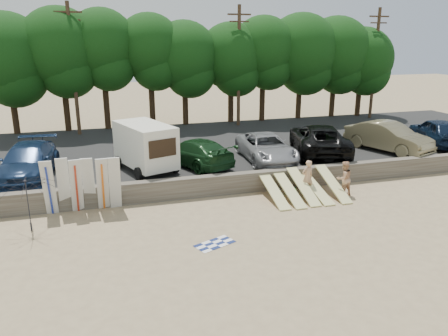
{
  "coord_description": "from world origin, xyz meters",
  "views": [
    {
      "loc": [
        -8.72,
        -16.4,
        7.44
      ],
      "look_at": [
        -3.01,
        3.0,
        1.33
      ],
      "focal_mm": 35.0,
      "sensor_mm": 36.0,
      "label": 1
    }
  ],
  "objects": [
    {
      "name": "car_3",
      "position": [
        3.9,
        6.39,
        1.58
      ],
      "size": [
        4.7,
        6.91,
        1.76
      ],
      "primitive_type": "imported",
      "rotation": [
        0.0,
        0.0,
        2.83
      ],
      "color": "black",
      "rests_on": "parking_lot"
    },
    {
      "name": "car_0",
      "position": [
        -12.16,
        6.18,
        1.52
      ],
      "size": [
        2.83,
        5.86,
        1.64
      ],
      "primitive_type": "imported",
      "rotation": [
        0.0,
        0.0,
        -0.09
      ],
      "color": "#142748",
      "rests_on": "parking_lot"
    },
    {
      "name": "surfboard_upright_4",
      "position": [
        -8.71,
        2.41,
        1.25
      ],
      "size": [
        0.53,
        0.83,
        2.51
      ],
      "primitive_type": "cube",
      "rotation": [
        0.29,
        0.0,
        0.04
      ],
      "color": "silver",
      "rests_on": "ground"
    },
    {
      "name": "surfboard_low_4",
      "position": [
        2.07,
        1.41,
        0.56
      ],
      "size": [
        0.56,
        2.83,
        1.12
      ],
      "primitive_type": "cube",
      "rotation": [
        0.36,
        0.0,
        0.0
      ],
      "color": "beige",
      "rests_on": "ground"
    },
    {
      "name": "car_1",
      "position": [
        -3.77,
        5.96,
        1.43
      ],
      "size": [
        3.96,
        5.46,
        1.47
      ],
      "primitive_type": "imported",
      "rotation": [
        0.0,
        0.0,
        3.57
      ],
      "color": "#133518",
      "rests_on": "parking_lot"
    },
    {
      "name": "surfboard_upright_0",
      "position": [
        -10.92,
        2.47,
        1.27
      ],
      "size": [
        0.52,
        0.69,
        2.54
      ],
      "primitive_type": "cube",
      "rotation": [
        0.24,
        0.0,
        -0.03
      ],
      "color": "silver",
      "rests_on": "ground"
    },
    {
      "name": "car_2",
      "position": [
        0.31,
        5.8,
        1.44
      ],
      "size": [
        2.68,
        5.4,
        1.47
      ],
      "primitive_type": "imported",
      "rotation": [
        0.0,
        0.0,
        -0.05
      ],
      "color": "gray",
      "rests_on": "parking_lot"
    },
    {
      "name": "surfboard_upright_5",
      "position": [
        -8.2,
        2.37,
        1.26
      ],
      "size": [
        0.51,
        0.77,
        2.52
      ],
      "primitive_type": "cube",
      "rotation": [
        0.27,
        0.0,
        0.02
      ],
      "color": "silver",
      "rests_on": "ground"
    },
    {
      "name": "beach_towel",
      "position": [
        -4.87,
        -2.12,
        0.01
      ],
      "size": [
        1.96,
        1.96,
        0.0
      ],
      "primitive_type": "plane",
      "rotation": [
        0.0,
        0.0,
        0.39
      ],
      "color": "white",
      "rests_on": "ground"
    },
    {
      "name": "parking_lot",
      "position": [
        0.0,
        10.5,
        0.35
      ],
      "size": [
        44.0,
        14.5,
        0.7
      ],
      "primitive_type": "cube",
      "color": "#282828",
      "rests_on": "ground"
    },
    {
      "name": "surfboard_upright_1",
      "position": [
        -10.33,
        2.64,
        1.28
      ],
      "size": [
        0.54,
        0.61,
        2.56
      ],
      "primitive_type": "cube",
      "rotation": [
        0.2,
        0.0,
        0.07
      ],
      "color": "silver",
      "rests_on": "ground"
    },
    {
      "name": "beach_umbrella",
      "position": [
        -11.64,
        1.04,
        1.13
      ],
      "size": [
        2.86,
        2.82,
        2.26
      ],
      "primitive_type": "imported",
      "rotation": [
        0.0,
        0.0,
        4.55
      ],
      "color": "black",
      "rests_on": "ground"
    },
    {
      "name": "surfboard_low_2",
      "position": [
        0.52,
        1.51,
        0.54
      ],
      "size": [
        0.56,
        2.84,
        1.09
      ],
      "primitive_type": "cube",
      "rotation": [
        0.35,
        0.0,
        0.0
      ],
      "color": "beige",
      "rests_on": "ground"
    },
    {
      "name": "surfboard_low_0",
      "position": [
        -0.99,
        1.52,
        0.47
      ],
      "size": [
        0.56,
        2.89,
        0.95
      ],
      "primitive_type": "cube",
      "rotation": [
        0.3,
        0.0,
        0.0
      ],
      "color": "beige",
      "rests_on": "ground"
    },
    {
      "name": "treeline",
      "position": [
        0.04,
        17.55,
        6.25
      ],
      "size": [
        33.58,
        6.18,
        8.84
      ],
      "color": "#382616",
      "rests_on": "parking_lot"
    },
    {
      "name": "utility_poles",
      "position": [
        2.0,
        16.0,
        5.43
      ],
      "size": [
        25.8,
        0.26,
        9.0
      ],
      "color": "#473321",
      "rests_on": "parking_lot"
    },
    {
      "name": "box_trailer",
      "position": [
        -6.44,
        5.76,
        2.08
      ],
      "size": [
        3.12,
        4.28,
        2.46
      ],
      "rotation": [
        0.0,
        0.0,
        0.33
      ],
      "color": "white",
      "rests_on": "parking_lot"
    },
    {
      "name": "surfboard_upright_2",
      "position": [
        -9.81,
        2.44,
        1.26
      ],
      "size": [
        0.57,
        0.78,
        2.52
      ],
      "primitive_type": "cube",
      "rotation": [
        0.27,
        0.0,
        0.09
      ],
      "color": "silver",
      "rests_on": "ground"
    },
    {
      "name": "ground",
      "position": [
        0.0,
        0.0,
        0.0
      ],
      "size": [
        120.0,
        120.0,
        0.0
      ],
      "primitive_type": "plane",
      "color": "tan",
      "rests_on": "ground"
    },
    {
      "name": "beachgoer_b",
      "position": [
        2.5,
        1.18,
        0.86
      ],
      "size": [
        0.92,
        0.77,
        1.72
      ],
      "primitive_type": "imported",
      "rotation": [
        0.0,
        0.0,
        3.3
      ],
      "color": "tan",
      "rests_on": "ground"
    },
    {
      "name": "surfboard_upright_3",
      "position": [
        -9.29,
        2.63,
        1.25
      ],
      "size": [
        0.53,
        0.82,
        2.51
      ],
      "primitive_type": "cube",
      "rotation": [
        0.29,
        0.0,
        -0.04
      ],
      "color": "silver",
      "rests_on": "ground"
    },
    {
      "name": "beachgoer_a",
      "position": [
        0.89,
        1.82,
        0.86
      ],
      "size": [
        0.68,
        0.5,
        1.73
      ],
      "primitive_type": "imported",
      "rotation": [
        0.0,
        0.0,
        3.29
      ],
      "color": "tan",
      "rests_on": "ground"
    },
    {
      "name": "surfboard_low_1",
      "position": [
        -0.24,
        1.46,
        0.48
      ],
      "size": [
        0.56,
        2.89,
        0.96
      ],
      "primitive_type": "cube",
      "rotation": [
        0.3,
        0.0,
        0.0
      ],
      "color": "beige",
      "rests_on": "ground"
    },
    {
      "name": "car_4",
      "position": [
        8.22,
        5.7,
        1.57
      ],
      "size": [
        3.6,
        5.62,
        1.75
      ],
      "primitive_type": "imported",
      "rotation": [
        0.0,
        0.0,
        0.36
      ],
      "color": "#847854",
      "rests_on": "parking_lot"
    },
    {
      "name": "surfboard_low_3",
      "position": [
        1.18,
        1.49,
        0.4
      ],
      "size": [
        0.56,
        2.93,
        0.8
      ],
      "primitive_type": "cube",
      "rotation": [
        0.25,
        0.0,
        0.0
      ],
      "color": "beige",
      "rests_on": "ground"
    },
    {
      "name": "car_5",
      "position": [
        12.2,
        6.09,
        1.57
      ],
      "size": [
        3.43,
        5.5,
        1.74
      ],
      "primitive_type": "imported",
      "rotation": [
        0.0,
        0.0,
        2.85
      ],
      "color": "black",
      "rests_on": "parking_lot"
    },
    {
      "name": "cooler",
      "position": [
        0.15,
        1.94,
        0.16
      ],
      "size": [
        0.45,
        0.39,
        0.32
      ],
      "primitive_type": "cube",
      "rotation": [
        0.0,
        0.0,
        -0.28
      ],
      "color": "green",
      "rests_on": "ground"
    },
    {
      "name": "seawall",
      "position": [
        0.0,
        3.0,
        0.5
      ],
      "size": [
        44.0,
        0.5,
        1.0
      ],
      "primitive_type": "cube",
      "color": "#6B6356",
      "rests_on": "ground"
    },
    {
      "name": "gear_bag",
      "position": [
        1.16,
        2.4,
        0.11
      ],
      "size": [
        0.35,
        0.31,
        0.22
      ],
      "primitive_type": "cube",
      "rotation": [
        0.0,
        0.0,
        0.21
      ],
      "color": "orange",
      "rests_on": "ground"
    }
  ]
}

